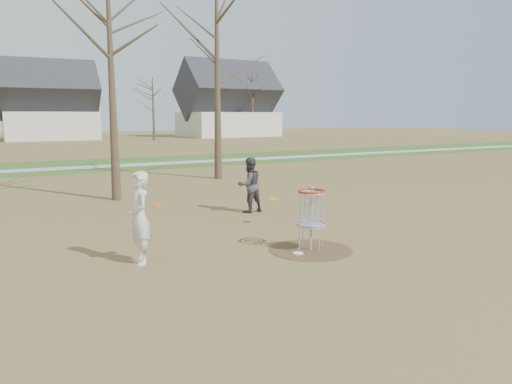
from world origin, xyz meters
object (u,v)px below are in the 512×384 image
Objects in this scene: player_throwing at (249,185)px; disc_golf_basket at (311,208)px; player_standing at (140,218)px; disc_grounded at (298,253)px.

player_throwing is 1.21× the size of disc_golf_basket.
player_standing reaches higher than disc_golf_basket.
disc_grounded is (3.04, -0.98, -0.89)m from player_standing.
disc_grounded is 0.16× the size of disc_golf_basket.
disc_grounded is at bearing 67.90° from player_throwing.
player_standing is 1.34× the size of disc_golf_basket.
player_throwing is (4.36, 3.51, -0.09)m from player_standing.
player_standing reaches higher than player_throwing.
player_standing is at bearing 33.13° from player_throwing.
disc_grounded is at bearing 75.33° from player_standing.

